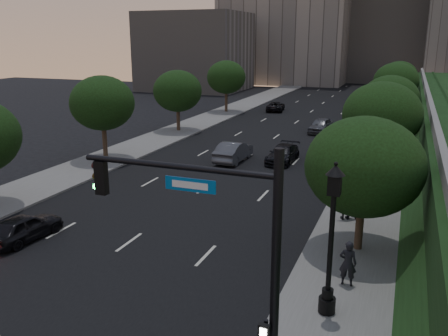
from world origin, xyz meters
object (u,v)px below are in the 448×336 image
at_px(sedan_mid_left, 234,151).
at_px(pedestrian_c, 346,203).
at_px(sedan_far_left, 276,106).
at_px(sedan_near_left, 24,227).
at_px(pedestrian_a, 348,263).
at_px(street_lamp, 331,247).
at_px(pedestrian_b, 351,202).
at_px(traffic_signal_mast, 234,270).
at_px(sedan_far_right, 321,125).
at_px(sedan_near_right, 283,154).

distance_m(sedan_mid_left, pedestrian_c, 14.05).
bearing_deg(sedan_far_left, pedestrian_c, 102.27).
xyz_separation_m(sedan_near_left, pedestrian_a, (15.08, 0.94, 0.40)).
height_order(street_lamp, pedestrian_b, street_lamp).
relative_size(sedan_near_left, sedan_mid_left, 0.80).
xyz_separation_m(pedestrian_a, pedestrian_c, (-0.94, 7.06, 0.01)).
distance_m(sedan_near_left, pedestrian_c, 16.25).
bearing_deg(sedan_near_left, pedestrian_a, -171.26).
bearing_deg(traffic_signal_mast, pedestrian_c, 84.83).
height_order(sedan_mid_left, sedan_far_right, sedan_mid_left).
xyz_separation_m(sedan_near_left, pedestrian_c, (14.14, 8.00, 0.41)).
relative_size(pedestrian_a, pedestrian_b, 1.02).
height_order(street_lamp, sedan_far_left, street_lamp).
xyz_separation_m(sedan_near_right, sedan_far_right, (0.65, 13.20, 0.10)).
relative_size(sedan_far_left, sedan_near_right, 1.00).
bearing_deg(traffic_signal_mast, pedestrian_b, 84.13).
height_order(pedestrian_a, pedestrian_b, pedestrian_a).
relative_size(traffic_signal_mast, sedan_far_right, 1.56).
xyz_separation_m(street_lamp, pedestrian_b, (-0.34, 9.59, -1.59)).
bearing_deg(pedestrian_b, pedestrian_a, 89.96).
bearing_deg(sedan_far_right, sedan_far_left, 128.56).
relative_size(traffic_signal_mast, pedestrian_b, 3.91).
relative_size(street_lamp, sedan_far_right, 1.25).
bearing_deg(street_lamp, sedan_far_left, 107.27).
distance_m(pedestrian_b, pedestrian_c, 0.37).
distance_m(traffic_signal_mast, sedan_far_left, 52.63).
xyz_separation_m(sedan_near_right, pedestrian_c, (6.25, -11.03, 0.41)).
height_order(sedan_near_left, pedestrian_a, pedestrian_a).
distance_m(sedan_far_right, pedestrian_c, 24.87).
distance_m(sedan_far_right, pedestrian_b, 24.61).
height_order(sedan_near_left, pedestrian_c, pedestrian_c).
bearing_deg(sedan_near_right, street_lamp, -69.53).
distance_m(sedan_near_right, pedestrian_a, 19.47).
distance_m(sedan_near_left, pedestrian_a, 15.12).
distance_m(sedan_near_left, sedan_far_left, 45.11).
distance_m(sedan_near_right, pedestrian_b, 12.52).
relative_size(traffic_signal_mast, sedan_near_left, 1.79).
bearing_deg(street_lamp, traffic_signal_mast, -111.26).
height_order(sedan_mid_left, sedan_near_right, sedan_mid_left).
xyz_separation_m(sedan_mid_left, sedan_far_left, (-3.94, 27.19, -0.17)).
distance_m(sedan_far_left, pedestrian_c, 39.62).
relative_size(sedan_near_left, pedestrian_b, 2.19).
bearing_deg(traffic_signal_mast, sedan_far_left, 103.90).
bearing_deg(pedestrian_c, sedan_mid_left, -70.90).
bearing_deg(sedan_far_right, traffic_signal_mast, -77.71).
bearing_deg(sedan_near_left, sedan_near_right, -107.36).
bearing_deg(sedan_far_left, sedan_mid_left, 90.00).
xyz_separation_m(sedan_mid_left, sedan_near_right, (3.70, 1.11, -0.14)).
height_order(traffic_signal_mast, sedan_mid_left, traffic_signal_mast).
distance_m(traffic_signal_mast, pedestrian_a, 7.64).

